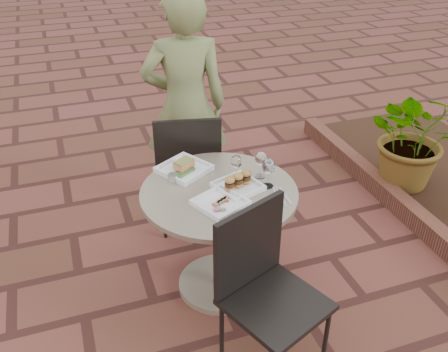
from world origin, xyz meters
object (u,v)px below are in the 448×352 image
object	(u,v)px
cafe_table	(219,225)
chair_near	(263,279)
plate_sliders	(238,183)
diner	(185,107)
plate_salmon	(184,168)
plate_tuna	(220,203)
chair_far	(188,164)

from	to	relation	value
cafe_table	chair_near	distance (m)	0.58
plate_sliders	chair_near	bearing A→B (deg)	-97.57
diner	plate_sliders	world-z (taller)	diner
plate_salmon	plate_tuna	xyz separation A→B (m)	(0.09, -0.41, -0.01)
diner	cafe_table	bearing A→B (deg)	95.25
cafe_table	plate_tuna	world-z (taller)	plate_tuna
cafe_table	plate_salmon	bearing A→B (deg)	115.33
diner	plate_salmon	distance (m)	0.72
cafe_table	chair_near	size ratio (longest dim) A/B	0.97
chair_near	chair_far	bearing A→B (deg)	69.42
plate_tuna	chair_far	bearing A→B (deg)	87.50
chair_near	diner	world-z (taller)	diner
diner	plate_tuna	xyz separation A→B (m)	(-0.11, -1.09, -0.09)
chair_far	plate_sliders	bearing A→B (deg)	111.94
diner	plate_sliders	xyz separation A→B (m)	(0.04, -0.97, -0.08)
chair_near	diner	distance (m)	1.56
cafe_table	plate_tuna	distance (m)	0.30
chair_far	plate_salmon	bearing A→B (deg)	84.17
plate_sliders	plate_tuna	size ratio (longest dim) A/B	0.92
chair_far	diner	world-z (taller)	diner
chair_near	plate_salmon	world-z (taller)	chair_near
cafe_table	chair_far	distance (m)	0.66
plate_sliders	plate_tuna	xyz separation A→B (m)	(-0.15, -0.13, -0.02)
plate_salmon	plate_tuna	bearing A→B (deg)	-77.69
chair_far	plate_salmon	world-z (taller)	chair_far
diner	plate_sliders	size ratio (longest dim) A/B	5.67
chair_far	chair_near	size ratio (longest dim) A/B	1.00
diner	plate_salmon	size ratio (longest dim) A/B	4.64
diner	chair_near	bearing A→B (deg)	98.11
chair_near	plate_sliders	xyz separation A→B (m)	(0.07, 0.56, 0.21)
chair_near	plate_sliders	distance (m)	0.61
chair_far	chair_near	bearing A→B (deg)	104.12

